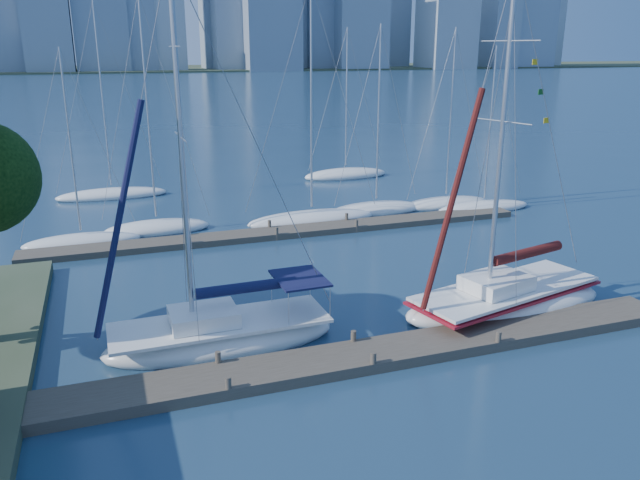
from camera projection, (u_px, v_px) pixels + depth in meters
name	position (u px, v px, depth m)	size (l,w,h in m)	color
ground	(363.00, 362.00, 22.23)	(700.00, 700.00, 0.00)	#162E49
near_dock	(363.00, 357.00, 22.17)	(26.00, 2.00, 0.40)	#463E33
far_dock	(289.00, 232.00, 37.24)	(30.00, 1.80, 0.36)	#463E33
far_shore	(113.00, 70.00, 310.97)	(800.00, 100.00, 1.50)	#38472D
sailboat_navy	(220.00, 320.00, 23.06)	(8.70, 2.99, 14.11)	white
sailboat_maroon	(506.00, 288.00, 26.21)	(9.75, 5.13, 14.39)	white
bg_boat_0	(82.00, 241.00, 35.26)	(6.69, 4.00, 11.07)	white
bg_boat_1	(157.00, 227.00, 37.80)	(6.59, 3.25, 13.99)	white
bg_boat_2	(312.00, 219.00, 39.73)	(8.61, 3.24, 14.72)	white
bg_boat_3	(376.00, 209.00, 42.20)	(6.98, 3.50, 12.50)	white
bg_boat_4	(445.00, 203.00, 43.82)	(6.88, 2.99, 12.32)	white
bg_boat_5	(484.00, 207.00, 42.84)	(7.25, 3.33, 11.14)	white
bg_boat_6	(112.00, 194.00, 46.44)	(8.22, 4.77, 14.17)	white
bg_boat_7	(346.00, 174.00, 53.62)	(7.75, 3.90, 12.66)	white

